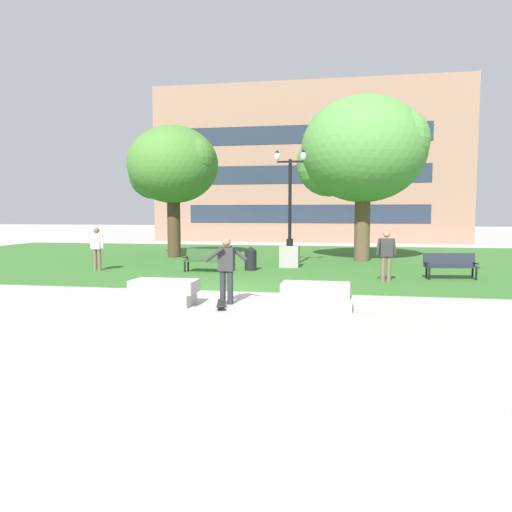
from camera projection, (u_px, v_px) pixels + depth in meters
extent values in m
plane|color=#A3A09B|center=(227.00, 291.00, 14.90)|extent=(140.00, 140.00, 0.00)
cube|color=#336628|center=(275.00, 259.00, 24.70)|extent=(40.00, 20.00, 0.02)
cube|color=#B2ADA3|center=(158.00, 298.00, 12.77)|extent=(1.80, 0.90, 0.32)
cube|color=#BBB6AB|center=(164.00, 286.00, 12.71)|extent=(1.66, 0.83, 0.32)
cube|color=#9E9991|center=(315.00, 302.00, 12.21)|extent=(1.80, 0.90, 0.32)
cube|color=#A6A098|center=(316.00, 289.00, 12.18)|extent=(1.66, 0.83, 0.32)
cylinder|color=#28282D|center=(230.00, 288.00, 12.79)|extent=(0.15, 0.15, 0.86)
cylinder|color=#28282D|center=(223.00, 287.00, 12.83)|extent=(0.15, 0.15, 0.86)
cube|color=#2D2D30|center=(226.00, 259.00, 12.74)|extent=(0.41, 0.25, 0.60)
cylinder|color=#2D2D30|center=(238.00, 253.00, 12.90)|extent=(0.51, 0.12, 0.41)
cylinder|color=#2D2D30|center=(214.00, 254.00, 12.57)|extent=(0.51, 0.12, 0.41)
sphere|color=#9E7051|center=(226.00, 242.00, 12.71)|extent=(0.22, 0.22, 0.22)
cube|color=black|center=(221.00, 304.00, 12.33)|extent=(0.36, 0.82, 0.02)
cube|color=black|center=(220.00, 307.00, 11.88)|extent=(0.22, 0.16, 0.06)
cube|color=black|center=(222.00, 300.00, 12.78)|extent=(0.22, 0.16, 0.06)
cylinder|color=silver|center=(225.00, 308.00, 12.12)|extent=(0.04, 0.06, 0.06)
cylinder|color=silver|center=(216.00, 308.00, 12.12)|extent=(0.04, 0.06, 0.06)
cylinder|color=silver|center=(226.00, 305.00, 12.56)|extent=(0.04, 0.06, 0.06)
cylinder|color=silver|center=(217.00, 305.00, 12.56)|extent=(0.04, 0.06, 0.06)
cube|color=#1E232D|center=(451.00, 267.00, 17.33)|extent=(1.84, 0.69, 0.05)
cube|color=#1E232D|center=(449.00, 260.00, 17.56)|extent=(1.80, 0.38, 0.46)
cube|color=black|center=(427.00, 263.00, 17.35)|extent=(0.12, 0.40, 0.04)
cube|color=black|center=(476.00, 263.00, 17.29)|extent=(0.12, 0.40, 0.04)
cylinder|color=black|center=(429.00, 274.00, 17.22)|extent=(0.07, 0.07, 0.41)
cylinder|color=black|center=(476.00, 274.00, 17.16)|extent=(0.07, 0.07, 0.41)
cylinder|color=black|center=(426.00, 273.00, 17.54)|extent=(0.07, 0.07, 0.41)
cylinder|color=black|center=(473.00, 273.00, 17.48)|extent=(0.07, 0.07, 0.41)
cube|color=#284723|center=(205.00, 261.00, 19.35)|extent=(1.84, 0.62, 0.05)
cube|color=#284723|center=(208.00, 255.00, 19.57)|extent=(1.80, 0.31, 0.46)
cube|color=black|center=(185.00, 257.00, 19.57)|extent=(0.10, 0.40, 0.04)
cube|color=black|center=(226.00, 259.00, 19.10)|extent=(0.10, 0.40, 0.04)
cylinder|color=black|center=(185.00, 267.00, 19.44)|extent=(0.07, 0.07, 0.41)
cylinder|color=black|center=(223.00, 268.00, 18.99)|extent=(0.07, 0.07, 0.41)
cylinder|color=black|center=(188.00, 266.00, 19.75)|extent=(0.07, 0.07, 0.41)
cylinder|color=black|center=(226.00, 267.00, 19.30)|extent=(0.07, 0.07, 0.41)
cube|color=gray|center=(290.00, 256.00, 21.26)|extent=(0.80, 0.80, 0.90)
cylinder|color=black|center=(290.00, 242.00, 21.21)|extent=(0.28, 0.28, 0.30)
cylinder|color=black|center=(290.00, 203.00, 21.06)|extent=(0.14, 0.14, 3.64)
cube|color=black|center=(290.00, 162.00, 20.91)|extent=(1.10, 0.08, 0.08)
ellipsoid|color=white|center=(277.00, 156.00, 20.98)|extent=(0.22, 0.22, 0.36)
cone|color=black|center=(277.00, 151.00, 20.96)|extent=(0.20, 0.20, 0.13)
ellipsoid|color=white|center=(303.00, 156.00, 20.79)|extent=(0.22, 0.22, 0.36)
cone|color=black|center=(303.00, 151.00, 20.77)|extent=(0.20, 0.20, 0.13)
cylinder|color=#42301E|center=(174.00, 223.00, 25.79)|extent=(0.67, 0.67, 3.48)
ellipsoid|color=#42752D|center=(173.00, 165.00, 25.52)|extent=(4.63, 4.63, 3.94)
sphere|color=#42752D|center=(153.00, 175.00, 26.25)|extent=(2.55, 2.55, 2.55)
sphere|color=#42752D|center=(192.00, 159.00, 24.84)|extent=(2.32, 2.32, 2.32)
cylinder|color=brown|center=(362.00, 223.00, 23.69)|extent=(0.73, 0.73, 3.67)
ellipsoid|color=#4C893D|center=(364.00, 149.00, 23.38)|extent=(5.84, 5.84, 4.97)
sphere|color=#4C893D|center=(329.00, 164.00, 24.29)|extent=(3.21, 3.21, 3.21)
sphere|color=#4C893D|center=(397.00, 140.00, 22.52)|extent=(2.92, 2.92, 2.92)
cylinder|color=black|center=(251.00, 260.00, 20.03)|extent=(0.48, 0.48, 0.80)
cone|color=black|center=(251.00, 248.00, 19.98)|extent=(0.49, 0.49, 0.16)
cylinder|color=brown|center=(389.00, 269.00, 16.69)|extent=(0.15, 0.15, 0.86)
cylinder|color=brown|center=(383.00, 269.00, 16.70)|extent=(0.15, 0.15, 0.86)
cube|color=#2D2D30|center=(386.00, 247.00, 16.63)|extent=(0.43, 0.28, 0.60)
cylinder|color=#2D2D30|center=(394.00, 247.00, 16.65)|extent=(0.18, 0.12, 0.56)
cylinder|color=#2D2D30|center=(378.00, 247.00, 16.61)|extent=(0.18, 0.12, 0.56)
sphere|color=#9E7051|center=(387.00, 234.00, 16.59)|extent=(0.22, 0.22, 0.22)
cylinder|color=brown|center=(95.00, 260.00, 20.02)|extent=(0.15, 0.15, 0.86)
cylinder|color=brown|center=(99.00, 260.00, 19.95)|extent=(0.15, 0.15, 0.86)
cube|color=white|center=(97.00, 242.00, 19.92)|extent=(0.44, 0.31, 0.60)
cylinder|color=white|center=(92.00, 241.00, 20.03)|extent=(0.16, 0.13, 0.56)
cylinder|color=white|center=(102.00, 241.00, 19.80)|extent=(0.16, 0.13, 0.56)
sphere|color=brown|center=(97.00, 231.00, 19.88)|extent=(0.22, 0.22, 0.22)
cube|color=#8E6B56|center=(307.00, 163.00, 38.30)|extent=(24.48, 1.00, 12.25)
cube|color=#232D3D|center=(306.00, 214.00, 38.14)|extent=(18.36, 0.03, 1.40)
cube|color=#232D3D|center=(306.00, 174.00, 37.87)|extent=(18.36, 0.03, 1.40)
cube|color=#232D3D|center=(306.00, 134.00, 37.61)|extent=(18.36, 0.03, 1.40)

